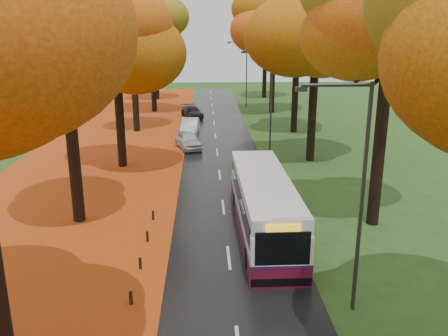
{
  "coord_description": "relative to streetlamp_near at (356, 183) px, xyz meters",
  "views": [
    {
      "loc": [
        -0.97,
        -6.5,
        9.61
      ],
      "look_at": [
        0.0,
        16.98,
        2.6
      ],
      "focal_mm": 38.0,
      "sensor_mm": 36.0,
      "label": 1
    }
  ],
  "objects": [
    {
      "name": "car_white",
      "position": [
        -6.3,
        23.42,
        -4.0
      ],
      "size": [
        2.65,
        4.26,
        1.35
      ],
      "primitive_type": "imported",
      "rotation": [
        0.0,
        0.0,
        0.29
      ],
      "color": "silver",
      "rests_on": "road"
    },
    {
      "name": "streetlamp_near",
      "position": [
        0.0,
        0.0,
        0.0
      ],
      "size": [
        2.45,
        0.18,
        8.0
      ],
      "color": "#333538",
      "rests_on": "ground"
    },
    {
      "name": "bus",
      "position": [
        -2.14,
        6.57,
        -3.23
      ],
      "size": [
        2.53,
        10.51,
        2.76
      ],
      "rotation": [
        0.0,
        0.0,
        0.01
      ],
      "color": "#5C0E29",
      "rests_on": "road"
    },
    {
      "name": "trees_left",
      "position": [
        -11.13,
        19.06,
        4.82
      ],
      "size": [
        9.2,
        74.0,
        13.88
      ],
      "color": "black",
      "rests_on": "ground"
    },
    {
      "name": "leaf_verge",
      "position": [
        -12.95,
        17.0,
        -4.7
      ],
      "size": [
        12.0,
        90.0,
        0.02
      ],
      "primitive_type": "cube",
      "color": "#9A290E",
      "rests_on": "ground"
    },
    {
      "name": "leaf_drift",
      "position": [
        -7.0,
        17.0,
        -4.67
      ],
      "size": [
        0.9,
        90.0,
        0.01
      ],
      "primitive_type": "cube",
      "color": "#C35514",
      "rests_on": "road"
    },
    {
      "name": "trees_right",
      "position": [
        3.24,
        18.91,
        4.98
      ],
      "size": [
        9.3,
        74.2,
        13.96
      ],
      "color": "black",
      "rests_on": "ground"
    },
    {
      "name": "road",
      "position": [
        -3.95,
        17.0,
        -4.69
      ],
      "size": [
        6.5,
        90.0,
        0.04
      ],
      "primitive_type": "cube",
      "color": "black",
      "rests_on": "ground"
    },
    {
      "name": "streetlamp_mid",
      "position": [
        0.0,
        22.0,
        0.0
      ],
      "size": [
        2.45,
        0.18,
        8.0
      ],
      "color": "#333538",
      "rests_on": "ground"
    },
    {
      "name": "streetlamp_far",
      "position": [
        0.0,
        44.0,
        0.0
      ],
      "size": [
        2.45,
        0.18,
        8.0
      ],
      "color": "#333538",
      "rests_on": "ground"
    },
    {
      "name": "car_silver",
      "position": [
        -6.3,
        28.81,
        -3.95
      ],
      "size": [
        1.75,
        4.43,
        1.44
      ],
      "primitive_type": "imported",
      "rotation": [
        0.0,
        0.0,
        -0.05
      ],
      "color": "#AFB1B7",
      "rests_on": "road"
    },
    {
      "name": "centre_line",
      "position": [
        -3.95,
        17.0,
        -4.67
      ],
      "size": [
        0.12,
        90.0,
        0.01
      ],
      "primitive_type": "cube",
      "color": "silver",
      "rests_on": "road"
    },
    {
      "name": "car_dark",
      "position": [
        -6.3,
        37.23,
        -4.06
      ],
      "size": [
        2.87,
        4.56,
        1.23
      ],
      "primitive_type": "imported",
      "rotation": [
        0.0,
        0.0,
        0.29
      ],
      "color": "black",
      "rests_on": "road"
    }
  ]
}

